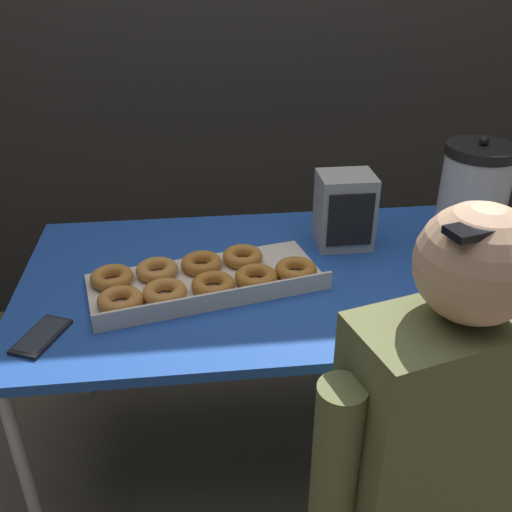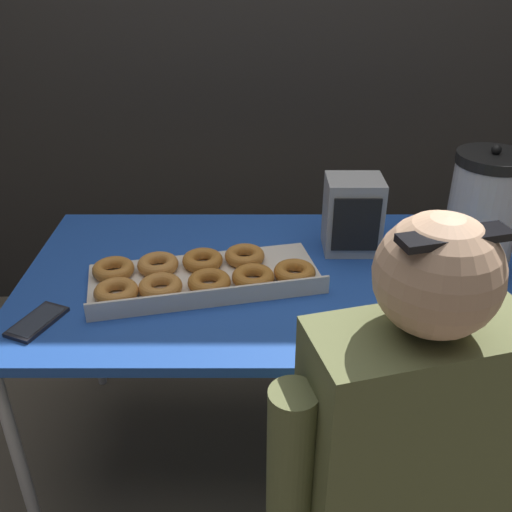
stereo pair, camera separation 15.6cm
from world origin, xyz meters
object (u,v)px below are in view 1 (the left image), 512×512
at_px(person_seated, 428,488).
at_px(space_heater, 345,210).
at_px(coffee_urn, 472,204).
at_px(cell_phone, 41,336).
at_px(donut_box, 201,279).

bearing_deg(person_seated, space_heater, -105.81).
bearing_deg(person_seated, coffee_urn, -131.97).
bearing_deg(coffee_urn, cell_phone, -167.26).
height_order(cell_phone, space_heater, space_heater).
xyz_separation_m(donut_box, space_heater, (0.44, 0.20, 0.09)).
relative_size(coffee_urn, cell_phone, 2.17).
xyz_separation_m(donut_box, person_seated, (0.43, -0.60, -0.16)).
relative_size(donut_box, coffee_urn, 1.81).
height_order(donut_box, space_heater, space_heater).
bearing_deg(cell_phone, coffee_urn, 35.46).
distance_m(donut_box, cell_phone, 0.43).
distance_m(donut_box, coffee_urn, 0.79).
height_order(coffee_urn, person_seated, person_seated).
distance_m(donut_box, space_heater, 0.49).
relative_size(coffee_urn, space_heater, 1.63).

